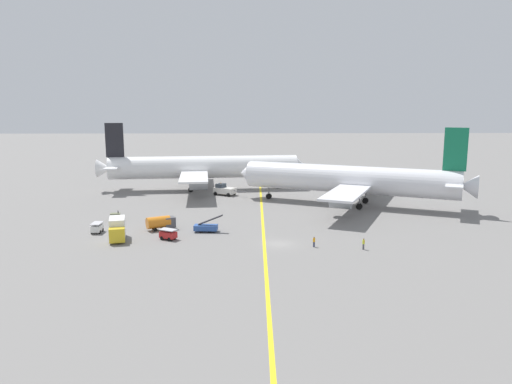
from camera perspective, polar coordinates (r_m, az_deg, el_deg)
ground_plane at (r=77.26m, az=2.64°, el=-6.03°), size 600.00×600.00×0.00m
taxiway_stripe at (r=86.79m, az=0.83°, el=-4.20°), size 2.74×119.99×0.01m
airliner_at_gate_left at (r=125.41m, az=-6.27°, el=2.86°), size 53.07×40.96×17.07m
airliner_being_pushed at (r=106.91m, az=10.86°, el=1.40°), size 48.62×40.63×17.11m
pushback_tug at (r=118.02m, az=-3.71°, el=0.25°), size 7.93×5.31×3.01m
gse_fuel_bowser_stubby at (r=86.89m, az=-10.98°, el=-3.47°), size 5.22×3.91×2.40m
gse_baggage_cart_trailing at (r=87.75m, az=-18.02°, el=-3.97°), size 1.62×2.75×1.71m
gse_gpu_cart_small at (r=95.80m, az=-16.06°, el=-2.75°), size 2.35×1.95×1.90m
gse_belt_loader_portside at (r=84.45m, az=-5.82°, el=-4.09°), size 4.99×2.07×3.02m
gse_catering_truck_tall at (r=81.92m, az=-15.84°, el=-4.20°), size 3.63×6.23×3.50m
gse_baggage_cart_near_cluster at (r=80.56m, az=-10.19°, el=-4.87°), size 3.15×2.70×1.71m
ground_crew_marshaller_foreground at (r=75.77m, az=6.77°, el=-5.77°), size 0.36×0.36×1.60m
ground_crew_ramp_agent_by_cones at (r=75.67m, az=12.41°, el=-5.90°), size 0.36×0.50×1.73m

